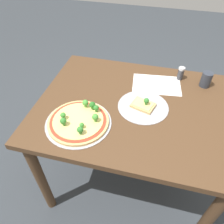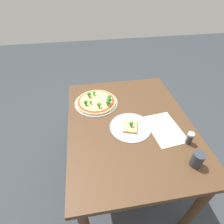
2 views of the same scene
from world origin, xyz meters
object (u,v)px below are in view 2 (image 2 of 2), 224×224
Objects in this scene: pizza_tray_whole at (96,101)px; drinking_cup at (197,160)px; dining_table at (129,132)px; pizza_tray_slice at (130,126)px; condiment_shaker at (190,138)px.

drinking_cup is at bearing -142.76° from pizza_tray_whole.
drinking_cup is (-0.40, -0.29, 0.16)m from dining_table.
dining_table is at bearing -6.90° from pizza_tray_slice.
pizza_tray_whole is at bearing 37.24° from drinking_cup.
dining_table is 3.20× the size of pizza_tray_whole.
pizza_tray_slice is at bearing 40.17° from drinking_cup.
drinking_cup reaches higher than dining_table.
condiment_shaker reaches higher than pizza_tray_slice.
condiment_shaker is at bearing -133.12° from pizza_tray_whole.
drinking_cup is 1.12× the size of condiment_shaker.
condiment_shaker is (0.15, -0.04, -0.00)m from drinking_cup.
drinking_cup is at bearing -144.23° from dining_table.
dining_table is 3.88× the size of pizza_tray_slice.
pizza_tray_slice is 3.37× the size of condiment_shaker.
pizza_tray_slice is 0.38m from condiment_shaker.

